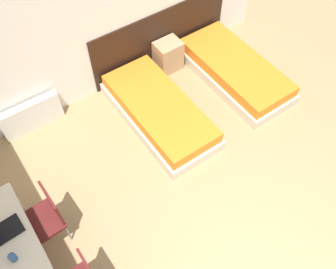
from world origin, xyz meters
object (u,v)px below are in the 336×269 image
object	(u,v)px
chair_near_laptop	(44,217)
laptop	(0,231)
nightstand	(168,56)
bed_near_door	(235,71)
bed_near_window	(159,111)

from	to	relation	value
chair_near_laptop	laptop	bearing A→B (deg)	-176.11
chair_near_laptop	laptop	xyz separation A→B (m)	(-0.43, -0.05, 0.31)
nightstand	laptop	size ratio (longest dim) A/B	1.57
bed_near_door	laptop	xyz separation A→B (m)	(-4.09, -0.81, 0.62)
bed_near_window	laptop	xyz separation A→B (m)	(-2.57, -0.81, 0.62)
nightstand	laptop	world-z (taller)	laptop
bed_near_window	laptop	world-z (taller)	laptop
chair_near_laptop	laptop	distance (m)	0.53
laptop	bed_near_door	bearing A→B (deg)	8.26
bed_near_door	nightstand	size ratio (longest dim) A/B	3.79
bed_near_door	nightstand	bearing A→B (deg)	131.81
bed_near_window	nightstand	xyz separation A→B (m)	(0.76, 0.85, 0.09)
chair_near_laptop	laptop	world-z (taller)	laptop
bed_near_window	bed_near_door	xyz separation A→B (m)	(1.52, 0.00, 0.00)
bed_near_window	nightstand	world-z (taller)	nightstand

